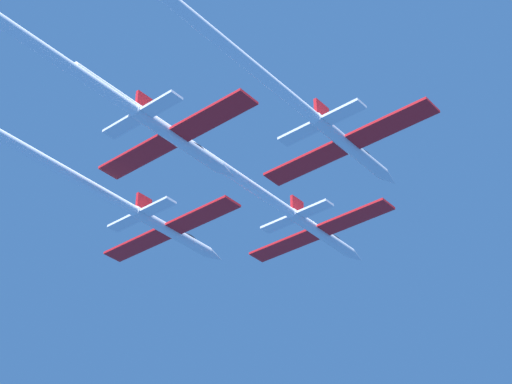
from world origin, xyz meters
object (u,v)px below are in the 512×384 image
object	(u,v)px
jet_slot	(62,62)
jet_lead	(264,195)
jet_right_wing	(282,91)
jet_left_wing	(79,180)

from	to	relation	value
jet_slot	jet_lead	bearing A→B (deg)	90.52
jet_lead	jet_right_wing	distance (m)	16.36
jet_right_wing	jet_slot	size ratio (longest dim) A/B	0.85
jet_left_wing	jet_slot	world-z (taller)	jet_slot
jet_lead	jet_left_wing	bearing A→B (deg)	-125.37
jet_left_wing	jet_lead	bearing A→B (deg)	54.63
jet_left_wing	jet_right_wing	distance (m)	21.99
jet_right_wing	jet_slot	xyz separation A→B (m)	(-11.21, -13.67, 0.12)
jet_slot	jet_right_wing	bearing A→B (deg)	50.64
jet_lead	jet_right_wing	world-z (taller)	jet_lead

